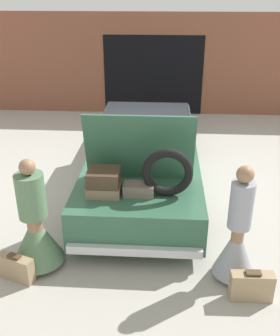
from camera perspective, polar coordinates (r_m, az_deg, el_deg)
ground_plane at (r=7.70m, az=0.69°, el=-1.64°), size 40.00×40.00×0.00m
garage_wall_back at (r=11.48m, az=1.96°, el=14.75°), size 12.00×0.14×2.80m
car at (r=7.45m, az=0.71°, el=2.27°), size 1.94×5.31×1.84m
person_left at (r=5.40m, az=-14.92°, el=-8.64°), size 0.70×0.70×1.56m
person_right at (r=5.13m, az=13.88°, el=-10.14°), size 0.55×0.55×1.59m
suitcase_beside_left_person at (r=5.43m, az=-17.52°, el=-13.66°), size 0.50×0.30×0.38m
suitcase_beside_right_person at (r=5.09m, az=15.88°, el=-16.17°), size 0.52×0.17×0.41m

